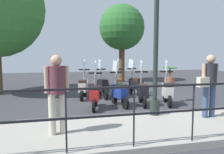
% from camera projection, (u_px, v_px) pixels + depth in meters
% --- Properties ---
extents(ground_plane, '(28.00, 28.00, 0.00)m').
position_uv_depth(ground_plane, '(126.00, 101.00, 8.14)').
color(ground_plane, '#38383D').
extents(promenade_walkway, '(2.20, 20.00, 0.15)m').
position_uv_depth(promenade_walkway, '(166.00, 126.00, 5.08)').
color(promenade_walkway, '#A39E93').
rests_on(promenade_walkway, ground_plane).
extents(fence_railing, '(0.04, 16.03, 1.07)m').
position_uv_depth(fence_railing, '(193.00, 101.00, 3.98)').
color(fence_railing, black).
rests_on(fence_railing, promenade_walkway).
extents(lamp_post_near, '(0.26, 0.90, 4.64)m').
position_uv_depth(lamp_post_near, '(156.00, 36.00, 5.60)').
color(lamp_post_near, '#232D28').
rests_on(lamp_post_near, promenade_walkway).
extents(pedestrian_with_bag, '(0.35, 0.64, 1.59)m').
position_uv_depth(pedestrian_with_bag, '(209.00, 81.00, 5.48)').
color(pedestrian_with_bag, '#384C70').
rests_on(pedestrian_with_bag, promenade_walkway).
extents(pedestrian_distant, '(0.39, 0.48, 1.59)m').
position_uv_depth(pedestrian_distant, '(57.00, 88.00, 4.32)').
color(pedestrian_distant, beige).
rests_on(pedestrian_distant, promenade_walkway).
extents(tree_distant, '(2.82, 2.82, 4.82)m').
position_uv_depth(tree_distant, '(122.00, 28.00, 13.55)').
color(tree_distant, brown).
rests_on(tree_distant, ground_plane).
extents(potted_palm, '(1.06, 0.66, 1.05)m').
position_uv_depth(potted_palm, '(170.00, 77.00, 12.27)').
color(potted_palm, '#9E5B3D').
rests_on(potted_palm, ground_plane).
extents(scooter_near_0, '(1.20, 0.54, 1.54)m').
position_uv_depth(scooter_near_0, '(167.00, 91.00, 7.52)').
color(scooter_near_0, black).
rests_on(scooter_near_0, ground_plane).
extents(scooter_near_1, '(1.22, 0.49, 1.54)m').
position_uv_depth(scooter_near_1, '(143.00, 91.00, 7.44)').
color(scooter_near_1, black).
rests_on(scooter_near_1, ground_plane).
extents(scooter_near_2, '(1.22, 0.49, 1.54)m').
position_uv_depth(scooter_near_2, '(119.00, 92.00, 7.31)').
color(scooter_near_2, black).
rests_on(scooter_near_2, ground_plane).
extents(scooter_near_3, '(1.22, 0.51, 1.54)m').
position_uv_depth(scooter_near_3, '(95.00, 94.00, 6.95)').
color(scooter_near_3, black).
rests_on(scooter_near_3, ground_plane).
extents(scooter_far_0, '(1.20, 0.54, 1.54)m').
position_uv_depth(scooter_far_0, '(135.00, 84.00, 9.15)').
color(scooter_far_0, black).
rests_on(scooter_far_0, ground_plane).
extents(scooter_far_1, '(1.22, 0.49, 1.54)m').
position_uv_depth(scooter_far_1, '(118.00, 86.00, 8.83)').
color(scooter_far_1, black).
rests_on(scooter_far_1, ground_plane).
extents(scooter_far_2, '(1.23, 0.45, 1.54)m').
position_uv_depth(scooter_far_2, '(102.00, 86.00, 8.73)').
color(scooter_far_2, black).
rests_on(scooter_far_2, ground_plane).
extents(scooter_far_3, '(1.21, 0.52, 1.54)m').
position_uv_depth(scooter_far_3, '(83.00, 87.00, 8.53)').
color(scooter_far_3, black).
rests_on(scooter_far_3, ground_plane).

